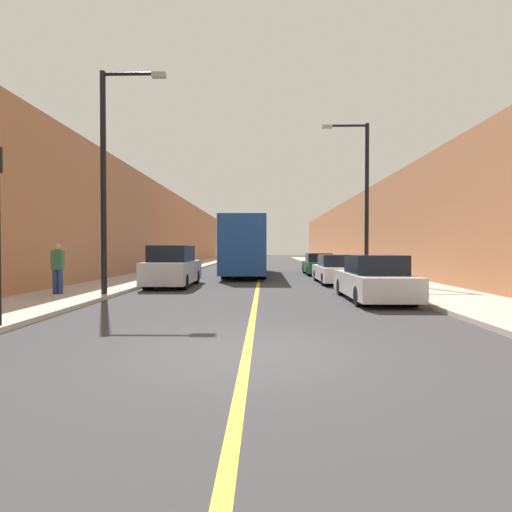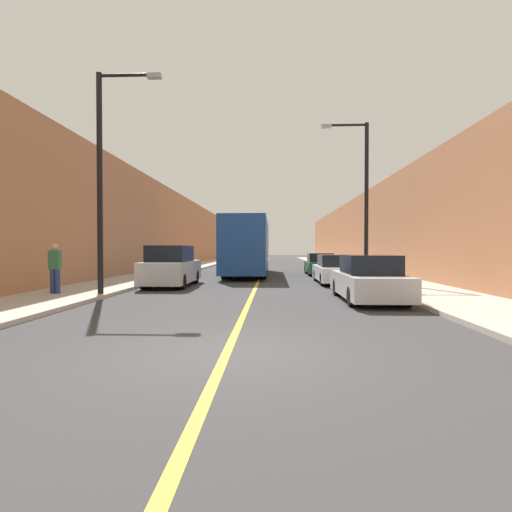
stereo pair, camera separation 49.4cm
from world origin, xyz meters
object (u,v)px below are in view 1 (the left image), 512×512
Objects in this scene: car_right_far at (318,265)px; street_lamp_left at (108,169)px; car_right_mid at (335,270)px; parked_suv_left at (173,268)px; pedestrian at (58,268)px; street_lamp_right at (363,192)px; bus at (247,246)px; car_right_near at (374,280)px.

street_lamp_left is at bearing -125.90° from car_right_far.
car_right_far is at bearing 89.81° from car_right_mid.
pedestrian reaches higher than parked_suv_left.
street_lamp_left is 12.16m from street_lamp_right.
street_lamp_right reaches higher than car_right_mid.
bus is at bearing 135.09° from street_lamp_right.
street_lamp_right is at bearing -78.50° from car_right_far.
car_right_mid is (4.78, -6.10, -1.27)m from bus.
street_lamp_right is at bearing 26.10° from pedestrian.
pedestrian is at bearing 177.10° from car_right_near.
street_lamp_left is at bearing -107.22° from parked_suv_left.
parked_suv_left reaches higher than car_right_mid.
car_right_mid is at bearing 13.25° from parked_suv_left.
bus is at bearing 128.06° from car_right_mid.
car_right_mid is 1.10× the size of car_right_far.
street_lamp_right reaches higher than parked_suv_left.
bus is 6.32× the size of pedestrian.
car_right_far is (0.02, 6.61, -0.00)m from car_right_mid.
parked_suv_left reaches higher than car_right_far.
car_right_near is 2.57× the size of pedestrian.
pedestrian is (-12.40, -6.08, -3.51)m from street_lamp_right.
car_right_near is (7.96, -4.82, -0.18)m from parked_suv_left.
car_right_near is 13.28m from car_right_far.
parked_suv_left is 2.61× the size of pedestrian.
car_right_mid is at bearing -51.94° from bus.
street_lamp_right is (9.23, 1.82, 3.71)m from parked_suv_left.
parked_suv_left is at bearing -111.16° from bus.
pedestrian is (-3.17, -4.25, 0.20)m from parked_suv_left.
bus is at bearing -173.96° from car_right_far.
street_lamp_left is at bearing -109.81° from bus.
car_right_mid is at bearing 33.58° from street_lamp_left.
car_right_near is at bearing -3.57° from street_lamp_left.
bus is at bearing 68.84° from parked_suv_left.
parked_suv_left is at bearing 72.78° from street_lamp_left.
street_lamp_right is at bearing 29.89° from street_lamp_left.
bus reaches higher than car_right_far.
street_lamp_left reaches higher than bus.
bus is 2.68× the size of car_right_far.
bus is at bearing 70.19° from street_lamp_left.
pedestrian is (-11.03, -6.10, 0.42)m from car_right_mid.
street_lamp_left reaches higher than parked_suv_left.
street_lamp_right is (10.54, 6.06, -0.01)m from street_lamp_left.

